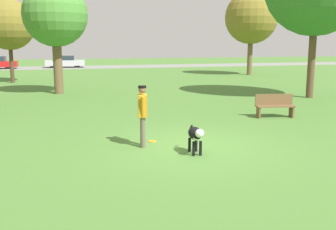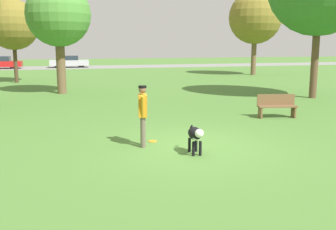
{
  "view_description": "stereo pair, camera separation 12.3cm",
  "coord_description": "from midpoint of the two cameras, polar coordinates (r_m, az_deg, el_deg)",
  "views": [
    {
      "loc": [
        -3.27,
        -9.44,
        2.67
      ],
      "look_at": [
        -0.65,
        -0.14,
        0.9
      ],
      "focal_mm": 42.0,
      "sensor_mm": 36.0,
      "label": 1
    },
    {
      "loc": [
        -3.15,
        -9.47,
        2.67
      ],
      "look_at": [
        -0.65,
        -0.14,
        0.9
      ],
      "focal_mm": 42.0,
      "sensor_mm": 36.0,
      "label": 2
    }
  ],
  "objects": [
    {
      "name": "park_bench",
      "position": [
        14.83,
        15.0,
        1.42
      ],
      "size": [
        1.45,
        0.65,
        0.84
      ],
      "rotation": [
        0.0,
        0.0,
        -0.18
      ],
      "color": "brown",
      "rests_on": "ground_plane"
    },
    {
      "name": "tree_far_right",
      "position": [
        34.49,
        11.89,
        13.66
      ],
      "size": [
        4.4,
        4.4,
        6.99
      ],
      "color": "brown",
      "rests_on": "ground_plane"
    },
    {
      "name": "ground_plane",
      "position": [
        10.33,
        2.92,
        -4.6
      ],
      "size": [
        120.0,
        120.0,
        0.0
      ],
      "primitive_type": "plane",
      "color": "#4C7A33"
    },
    {
      "name": "tree_far_left",
      "position": [
        28.89,
        -22.22,
        12.05
      ],
      "size": [
        3.38,
        3.38,
        5.59
      ],
      "color": "#4C3826",
      "rests_on": "ground_plane"
    },
    {
      "name": "tree_mid_center",
      "position": [
        21.81,
        -16.21,
        13.76
      ],
      "size": [
        3.36,
        3.36,
        5.83
      ],
      "color": "brown",
      "rests_on": "ground_plane"
    },
    {
      "name": "dog",
      "position": [
        9.54,
        3.67,
        -2.88
      ],
      "size": [
        0.34,
        0.99,
        0.7
      ],
      "rotation": [
        0.0,
        0.0,
        4.66
      ],
      "color": "black",
      "rests_on": "ground_plane"
    },
    {
      "name": "frisbee",
      "position": [
        10.85,
        -2.63,
        -3.82
      ],
      "size": [
        0.23,
        0.23,
        0.02
      ],
      "color": "orange",
      "rests_on": "ground_plane"
    },
    {
      "name": "parked_car_silver",
      "position": [
        45.26,
        -14.82,
        7.5
      ],
      "size": [
        4.27,
        1.96,
        1.31
      ],
      "rotation": [
        0.0,
        0.0,
        -0.04
      ],
      "color": "#B7B7BC",
      "rests_on": "ground_plane"
    },
    {
      "name": "far_road_strip",
      "position": [
        45.45,
        -11.74,
        6.82
      ],
      "size": [
        120.0,
        6.0,
        0.01
      ],
      "color": "gray",
      "rests_on": "ground_plane"
    },
    {
      "name": "person",
      "position": [
        10.18,
        -4.07,
        0.6
      ],
      "size": [
        0.29,
        0.69,
        1.6
      ],
      "rotation": [
        0.0,
        0.0,
        1.39
      ],
      "color": "#665B4C",
      "rests_on": "ground_plane"
    }
  ]
}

